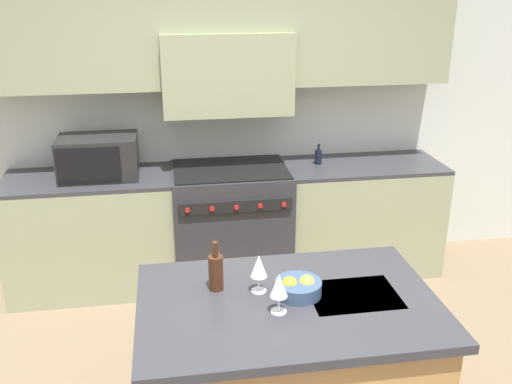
# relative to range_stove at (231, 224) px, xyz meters

# --- Properties ---
(back_cabinetry) EXTENTS (10.00, 0.46, 2.70)m
(back_cabinetry) POSITION_rel_range_stove_xyz_m (-0.00, 0.27, 1.12)
(back_cabinetry) COLOR silver
(back_cabinetry) RESTS_ON ground_plane
(back_counter) EXTENTS (3.42, 0.62, 0.92)m
(back_counter) POSITION_rel_range_stove_xyz_m (-0.00, 0.02, -0.01)
(back_counter) COLOR gray
(back_counter) RESTS_ON ground_plane
(range_stove) EXTENTS (0.90, 0.70, 0.94)m
(range_stove) POSITION_rel_range_stove_xyz_m (0.00, 0.00, 0.00)
(range_stove) COLOR #2D2D33
(range_stove) RESTS_ON ground_plane
(microwave) EXTENTS (0.57, 0.38, 0.31)m
(microwave) POSITION_rel_range_stove_xyz_m (-0.98, 0.02, 0.60)
(microwave) COLOR black
(microwave) RESTS_ON back_counter
(kitchen_island) EXTENTS (1.41, 0.94, 0.90)m
(kitchen_island) POSITION_rel_range_stove_xyz_m (0.06, -1.87, -0.02)
(kitchen_island) COLOR #B7844C
(kitchen_island) RESTS_ON ground_plane
(wine_bottle) EXTENTS (0.07, 0.07, 0.25)m
(wine_bottle) POSITION_rel_range_stove_xyz_m (-0.27, -1.71, 0.52)
(wine_bottle) COLOR #422314
(wine_bottle) RESTS_ON kitchen_island
(wine_glass_near) EXTENTS (0.08, 0.08, 0.19)m
(wine_glass_near) POSITION_rel_range_stove_xyz_m (-0.01, -1.96, 0.56)
(wine_glass_near) COLOR white
(wine_glass_near) RESTS_ON kitchen_island
(wine_glass_far) EXTENTS (0.08, 0.08, 0.19)m
(wine_glass_far) POSITION_rel_range_stove_xyz_m (-0.07, -1.77, 0.56)
(wine_glass_far) COLOR white
(wine_glass_far) RESTS_ON kitchen_island
(fruit_bowl) EXTENTS (0.23, 0.23, 0.10)m
(fruit_bowl) POSITION_rel_range_stove_xyz_m (0.11, -1.83, 0.47)
(fruit_bowl) COLOR #384C6B
(fruit_bowl) RESTS_ON kitchen_island
(oil_bottle_on_counter) EXTENTS (0.06, 0.06, 0.16)m
(oil_bottle_on_counter) POSITION_rel_range_stove_xyz_m (0.72, 0.07, 0.51)
(oil_bottle_on_counter) COLOR black
(oil_bottle_on_counter) RESTS_ON back_counter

